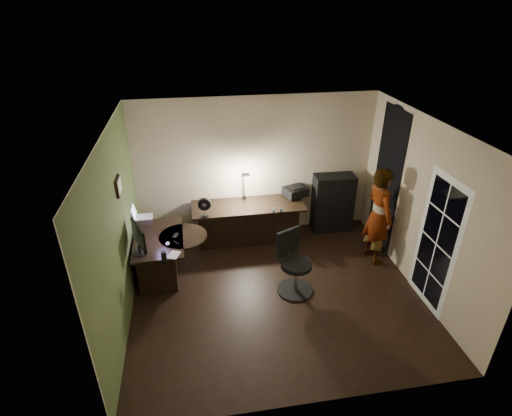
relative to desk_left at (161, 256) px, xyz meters
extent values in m
cube|color=black|center=(1.81, -0.78, -0.38)|extent=(4.50, 4.00, 0.01)
cube|color=silver|center=(1.81, -0.78, 2.33)|extent=(4.50, 4.00, 0.01)
cube|color=tan|center=(1.81, 1.23, 0.98)|extent=(4.50, 0.01, 2.70)
cube|color=tan|center=(1.81, -2.78, 0.98)|extent=(4.50, 0.01, 2.70)
cube|color=tan|center=(-0.45, -0.78, 0.98)|extent=(0.01, 4.00, 2.70)
cube|color=tan|center=(4.06, -0.78, 0.98)|extent=(0.01, 4.00, 2.70)
cube|color=#46572B|center=(-0.43, -0.78, 0.98)|extent=(0.00, 4.00, 2.70)
cube|color=black|center=(4.05, 0.37, 0.93)|extent=(0.01, 0.90, 2.60)
cube|color=white|center=(4.04, -1.33, 0.68)|extent=(0.02, 0.92, 2.10)
cube|color=black|center=(-0.41, -0.33, 1.48)|extent=(0.04, 0.30, 0.25)
cube|color=black|center=(0.00, 0.00, 0.00)|extent=(0.82, 1.30, 0.74)
cube|color=black|center=(1.60, 0.81, 0.02)|extent=(2.09, 0.73, 0.78)
cube|color=black|center=(3.32, 1.00, 0.21)|extent=(0.79, 0.41, 1.17)
cube|color=silver|center=(-0.28, 0.54, 0.42)|extent=(0.26, 0.22, 0.11)
cube|color=silver|center=(-0.26, 0.54, 0.59)|extent=(0.33, 0.31, 0.22)
cube|color=black|center=(-0.25, -0.41, 0.55)|extent=(0.32, 0.55, 0.37)
ellipsoid|color=silver|center=(0.16, -0.22, 0.38)|extent=(0.09, 0.11, 0.04)
cube|color=black|center=(0.28, 0.03, 0.37)|extent=(0.11, 0.15, 0.01)
cube|color=black|center=(0.29, -0.20, 0.37)|extent=(0.10, 0.13, 0.01)
cylinder|color=black|center=(0.13, -0.72, 0.47)|extent=(0.09, 0.09, 0.20)
cube|color=silver|center=(0.26, -0.54, 0.37)|extent=(0.22, 0.25, 0.01)
cube|color=black|center=(0.79, 0.50, 0.60)|extent=(0.23, 0.14, 0.35)
cube|color=#245D87|center=(2.07, 0.43, 0.47)|extent=(0.19, 0.13, 0.08)
cube|color=black|center=(2.56, 1.03, 0.52)|extent=(0.52, 0.46, 0.19)
cube|color=black|center=(1.56, 1.05, 0.75)|extent=(0.21, 0.31, 0.64)
cube|color=black|center=(2.12, -0.78, 0.15)|extent=(0.77, 0.77, 1.04)
imported|color=#D8A88C|center=(3.72, -0.13, 0.51)|extent=(0.51, 0.69, 1.76)
camera|label=1|loc=(0.68, -5.67, 3.87)|focal=28.00mm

